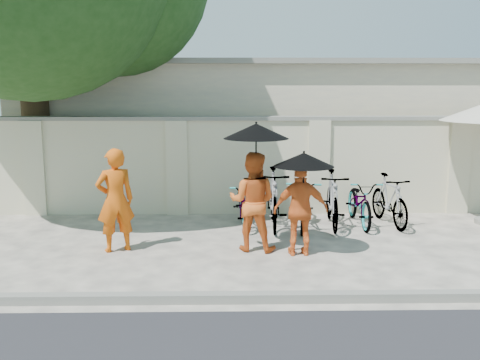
{
  "coord_description": "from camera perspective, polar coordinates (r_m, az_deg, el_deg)",
  "views": [
    {
      "loc": [
        0.12,
        -8.12,
        2.71
      ],
      "look_at": [
        0.29,
        1.01,
        1.1
      ],
      "focal_mm": 40.0,
      "sensor_mm": 36.0,
      "label": 1
    }
  ],
  "objects": [
    {
      "name": "ground",
      "position": [
        8.56,
        -1.85,
        -8.47
      ],
      "size": [
        80.0,
        80.0,
        0.0
      ],
      "primitive_type": "plane",
      "color": "beige"
    },
    {
      "name": "bike_5",
      "position": [
        10.9,
        15.63,
        -2.07
      ],
      "size": [
        0.68,
        1.71,
        1.0
      ],
      "primitive_type": "imported",
      "rotation": [
        0.0,
        0.0,
        0.13
      ],
      "color": "#9796A2",
      "rests_on": "ground"
    },
    {
      "name": "bike_1",
      "position": [
        10.31,
        3.6,
        -1.97
      ],
      "size": [
        0.62,
        1.93,
        1.15
      ],
      "primitive_type": "imported",
      "rotation": [
        0.0,
        0.0,
        -0.04
      ],
      "color": "#9796A2",
      "rests_on": "ground"
    },
    {
      "name": "monk_center",
      "position": [
        8.84,
        1.34,
        -2.31
      ],
      "size": [
        0.93,
        0.8,
        1.65
      ],
      "primitive_type": "imported",
      "rotation": [
        0.0,
        0.0,
        2.9
      ],
      "color": "#D45A1F",
      "rests_on": "ground"
    },
    {
      "name": "kerb",
      "position": [
        6.94,
        -2.05,
        -12.45
      ],
      "size": [
        40.0,
        0.16,
        0.12
      ],
      "primitive_type": "cube",
      "color": "slate",
      "rests_on": "ground"
    },
    {
      "name": "compound_wall",
      "position": [
        11.48,
        3.33,
        1.42
      ],
      "size": [
        20.0,
        0.3,
        2.0
      ],
      "primitive_type": "cube",
      "color": "beige",
      "rests_on": "ground"
    },
    {
      "name": "monk_right",
      "position": [
        8.64,
        6.5,
        -3.19
      ],
      "size": [
        0.89,
        0.4,
        1.49
      ],
      "primitive_type": "imported",
      "rotation": [
        0.0,
        0.0,
        3.18
      ],
      "color": "orange",
      "rests_on": "ground"
    },
    {
      "name": "building_behind",
      "position": [
        15.27,
        6.03,
        5.78
      ],
      "size": [
        14.0,
        6.0,
        3.2
      ],
      "primitive_type": "cube",
      "color": "beige",
      "rests_on": "ground"
    },
    {
      "name": "bike_3",
      "position": [
        10.51,
        9.83,
        -2.03
      ],
      "size": [
        0.67,
        1.85,
        1.09
      ],
      "primitive_type": "imported",
      "rotation": [
        0.0,
        0.0,
        -0.09
      ],
      "color": "#9796A2",
      "rests_on": "ground"
    },
    {
      "name": "monk_left",
      "position": [
        9.01,
        -13.16,
        -2.11
      ],
      "size": [
        0.74,
        0.64,
        1.72
      ],
      "primitive_type": "imported",
      "rotation": [
        0.0,
        0.0,
        3.58
      ],
      "color": "#D6540D",
      "rests_on": "ground"
    },
    {
      "name": "bike_0",
      "position": [
        10.47,
        0.4,
        -2.6
      ],
      "size": [
        0.61,
        1.64,
        0.85
      ],
      "primitive_type": "imported",
      "rotation": [
        0.0,
        0.0,
        0.02
      ],
      "color": "#9796A2",
      "rests_on": "ground"
    },
    {
      "name": "bike_2",
      "position": [
        10.38,
        6.76,
        -2.46
      ],
      "size": [
        0.87,
        1.9,
        0.96
      ],
      "primitive_type": "imported",
      "rotation": [
        0.0,
        0.0,
        -0.13
      ],
      "color": "#9796A2",
      "rests_on": "ground"
    },
    {
      "name": "bike_4",
      "position": [
        10.78,
        12.67,
        -2.31
      ],
      "size": [
        0.61,
        1.74,
        0.91
      ],
      "primitive_type": "imported",
      "rotation": [
        0.0,
        0.0,
        0.0
      ],
      "color": "#9796A2",
      "rests_on": "ground"
    },
    {
      "name": "parasol_right",
      "position": [
        8.42,
        6.82,
        2.17
      ],
      "size": [
        0.96,
        0.96,
        0.84
      ],
      "color": "black",
      "rests_on": "ground"
    },
    {
      "name": "parasol_center",
      "position": [
        8.59,
        1.73,
        5.24
      ],
      "size": [
        1.06,
        1.06,
        1.18
      ],
      "color": "black",
      "rests_on": "ground"
    }
  ]
}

